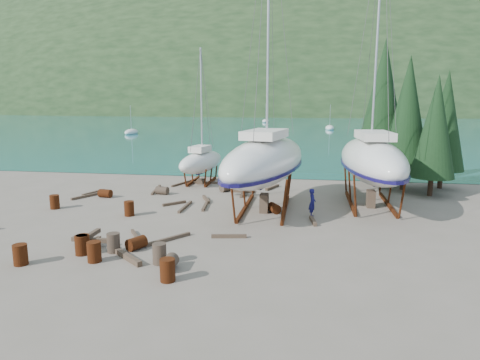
# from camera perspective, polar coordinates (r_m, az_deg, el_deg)

# --- Properties ---
(ground) EXTENTS (600.00, 600.00, 0.00)m
(ground) POSITION_cam_1_polar(r_m,az_deg,el_deg) (23.31, -4.51, -6.26)
(ground) COLOR #6B6255
(ground) RESTS_ON ground
(bay_water) EXTENTS (700.00, 700.00, 0.00)m
(bay_water) POSITION_cam_1_polar(r_m,az_deg,el_deg) (336.77, 8.38, 9.35)
(bay_water) COLOR #187778
(bay_water) RESTS_ON ground
(far_hill) EXTENTS (800.00, 360.00, 110.00)m
(far_hill) POSITION_cam_1_polar(r_m,az_deg,el_deg) (341.77, 8.39, 9.36)
(far_hill) COLOR black
(far_hill) RESTS_ON ground
(far_house_left) EXTENTS (6.60, 5.60, 5.60)m
(far_house_left) POSITION_cam_1_polar(r_m,az_deg,el_deg) (221.55, -8.09, 9.51)
(far_house_left) COLOR beige
(far_house_left) RESTS_ON ground
(far_house_center) EXTENTS (6.60, 5.60, 5.60)m
(far_house_center) POSITION_cam_1_polar(r_m,az_deg,el_deg) (213.21, 2.38, 9.57)
(far_house_center) COLOR beige
(far_house_center) RESTS_ON ground
(far_house_right) EXTENTS (6.60, 5.60, 5.60)m
(far_house_right) POSITION_cam_1_polar(r_m,az_deg,el_deg) (213.13, 16.03, 9.17)
(far_house_right) COLOR beige
(far_house_right) RESTS_ON ground
(cypress_near_right) EXTENTS (3.60, 3.60, 10.00)m
(cypress_near_right) POSITION_cam_1_polar(r_m,az_deg,el_deg) (34.43, 21.41, 8.29)
(cypress_near_right) COLOR black
(cypress_near_right) RESTS_ON ground
(cypress_mid_right) EXTENTS (3.06, 3.06, 8.50)m
(cypress_mid_right) POSITION_cam_1_polar(r_m,az_deg,el_deg) (32.87, 24.59, 6.46)
(cypress_mid_right) COLOR black
(cypress_mid_right) RESTS_ON ground
(cypress_back_left) EXTENTS (4.14, 4.14, 11.50)m
(cypress_back_left) POSITION_cam_1_polar(r_m,az_deg,el_deg) (36.11, 18.48, 9.93)
(cypress_back_left) COLOR black
(cypress_back_left) RESTS_ON ground
(cypress_far_right) EXTENTS (3.24, 3.24, 9.00)m
(cypress_far_right) POSITION_cam_1_polar(r_m,az_deg,el_deg) (36.15, 25.70, 7.13)
(cypress_far_right) COLOR black
(cypress_far_right) RESTS_ON ground
(moored_boat_left) EXTENTS (2.00, 5.00, 6.05)m
(moored_boat_left) POSITION_cam_1_polar(r_m,az_deg,el_deg) (89.21, -14.27, 6.19)
(moored_boat_left) COLOR silver
(moored_boat_left) RESTS_ON ground
(moored_boat_mid) EXTENTS (2.00, 5.00, 6.05)m
(moored_boat_mid) POSITION_cam_1_polar(r_m,az_deg,el_deg) (101.97, 11.86, 6.80)
(moored_boat_mid) COLOR silver
(moored_boat_mid) RESTS_ON ground
(moored_boat_far) EXTENTS (2.00, 5.00, 6.05)m
(moored_boat_far) POSITION_cam_1_polar(r_m,az_deg,el_deg) (132.49, 3.42, 7.83)
(moored_boat_far) COLOR silver
(moored_boat_far) RESTS_ON ground
(large_sailboat_near) EXTENTS (5.88, 12.77, 19.39)m
(large_sailboat_near) POSITION_cam_1_polar(r_m,az_deg,el_deg) (26.24, 3.43, 2.63)
(large_sailboat_near) COLOR silver
(large_sailboat_near) RESTS_ON ground
(large_sailboat_far) EXTENTS (4.28, 11.87, 18.41)m
(large_sailboat_far) POSITION_cam_1_polar(r_m,az_deg,el_deg) (28.69, 17.15, 2.63)
(large_sailboat_far) COLOR silver
(large_sailboat_far) RESTS_ON ground
(small_sailboat_shore) EXTENTS (3.39, 7.06, 10.85)m
(small_sailboat_shore) POSITION_cam_1_polar(r_m,az_deg,el_deg) (35.27, -5.19, 2.48)
(small_sailboat_shore) COLOR silver
(small_sailboat_shore) RESTS_ON ground
(worker) EXTENTS (0.41, 0.62, 1.68)m
(worker) POSITION_cam_1_polar(r_m,az_deg,el_deg) (25.34, 9.61, -3.03)
(worker) COLOR #12114E
(worker) RESTS_ON ground
(drum_0) EXTENTS (0.58, 0.58, 0.88)m
(drum_0) POSITION_cam_1_polar(r_m,az_deg,el_deg) (20.18, -27.24, -8.84)
(drum_0) COLOR #57290F
(drum_0) RESTS_ON ground
(drum_1) EXTENTS (0.62, 0.90, 0.58)m
(drum_1) POSITION_cam_1_polar(r_m,az_deg,el_deg) (17.78, -9.38, -10.84)
(drum_1) COLOR #2D2823
(drum_1) RESTS_ON ground
(drum_2) EXTENTS (0.95, 0.69, 0.58)m
(drum_2) POSITION_cam_1_polar(r_m,az_deg,el_deg) (31.54, -17.53, -1.71)
(drum_2) COLOR #57290F
(drum_2) RESTS_ON ground
(drum_3) EXTENTS (0.58, 0.58, 0.88)m
(drum_3) POSITION_cam_1_polar(r_m,az_deg,el_deg) (19.32, -18.87, -9.05)
(drum_3) COLOR #57290F
(drum_3) RESTS_ON ground
(drum_4) EXTENTS (0.96, 0.72, 0.58)m
(drum_4) POSITION_cam_1_polar(r_m,az_deg,el_deg) (32.99, 0.23, -0.69)
(drum_4) COLOR #57290F
(drum_4) RESTS_ON ground
(drum_6) EXTENTS (0.93, 1.05, 0.58)m
(drum_6) POSITION_cam_1_polar(r_m,az_deg,el_deg) (26.10, 4.58, -3.76)
(drum_6) COLOR #57290F
(drum_6) RESTS_ON ground
(drum_7) EXTENTS (0.58, 0.58, 0.88)m
(drum_7) POSITION_cam_1_polar(r_m,az_deg,el_deg) (16.69, -9.64, -11.76)
(drum_7) COLOR #57290F
(drum_7) RESTS_ON ground
(drum_8) EXTENTS (0.58, 0.58, 0.88)m
(drum_8) POSITION_cam_1_polar(r_m,az_deg,el_deg) (29.38, -23.48, -2.69)
(drum_8) COLOR #57290F
(drum_8) RESTS_ON ground
(drum_9) EXTENTS (0.96, 0.70, 0.58)m
(drum_9) POSITION_cam_1_polar(r_m,az_deg,el_deg) (31.56, -10.34, -1.38)
(drum_9) COLOR #2D2823
(drum_9) RESTS_ON ground
(drum_10) EXTENTS (0.58, 0.58, 0.88)m
(drum_10) POSITION_cam_1_polar(r_m,az_deg,el_deg) (20.36, -20.36, -8.14)
(drum_10) COLOR #57290F
(drum_10) RESTS_ON ground
(drum_11) EXTENTS (0.98, 1.05, 0.58)m
(drum_11) POSITION_cam_1_polar(r_m,az_deg,el_deg) (32.05, -1.91, -1.03)
(drum_11) COLOR #2D2823
(drum_11) RESTS_ON ground
(drum_12) EXTENTS (0.93, 1.05, 0.58)m
(drum_12) POSITION_cam_1_polar(r_m,az_deg,el_deg) (20.38, -13.64, -8.19)
(drum_12) COLOR #57290F
(drum_12) RESTS_ON ground
(drum_13) EXTENTS (0.58, 0.58, 0.88)m
(drum_13) POSITION_cam_1_polar(r_m,az_deg,el_deg) (20.42, -20.18, -8.07)
(drum_13) COLOR #57290F
(drum_13) RESTS_ON ground
(drum_14) EXTENTS (0.58, 0.58, 0.88)m
(drum_14) POSITION_cam_1_polar(r_m,az_deg,el_deg) (26.16, -14.56, -3.70)
(drum_14) COLOR #57290F
(drum_14) RESTS_ON ground
(drum_16) EXTENTS (0.58, 0.58, 0.88)m
(drum_16) POSITION_cam_1_polar(r_m,az_deg,el_deg) (20.24, -16.52, -8.02)
(drum_16) COLOR #2D2823
(drum_16) RESTS_ON ground
(drum_17) EXTENTS (0.58, 0.58, 0.88)m
(drum_17) POSITION_cam_1_polar(r_m,az_deg,el_deg) (18.41, -10.69, -9.63)
(drum_17) COLOR #2D2823
(drum_17) RESTS_ON ground
(timber_0) EXTENTS (1.06, 2.77, 0.14)m
(timber_0) POSITION_cam_1_polar(r_m,az_deg,el_deg) (35.20, -7.71, -0.43)
(timber_0) COLOR brown
(timber_0) RESTS_ON ground
(timber_1) EXTENTS (0.43, 1.62, 0.19)m
(timber_1) POSITION_cam_1_polar(r_m,az_deg,el_deg) (24.38, 9.71, -5.39)
(timber_1) COLOR brown
(timber_1) RESTS_ON ground
(timber_2) EXTENTS (0.80, 2.06, 0.19)m
(timber_2) POSITION_cam_1_polar(r_m,az_deg,el_deg) (33.03, -18.95, -1.61)
(timber_2) COLOR brown
(timber_2) RESTS_ON ground
(timber_3) EXTENTS (1.48, 2.16, 0.15)m
(timber_3) POSITION_cam_1_polar(r_m,az_deg,el_deg) (21.93, -13.61, -7.43)
(timber_3) COLOR brown
(timber_3) RESTS_ON ground
(timber_4) EXTENTS (1.30, 1.34, 0.17)m
(timber_4) POSITION_cam_1_polar(r_m,az_deg,el_deg) (28.40, -8.75, -3.09)
(timber_4) COLOR brown
(timber_4) RESTS_ON ground
(timber_5) EXTENTS (1.69, 2.22, 0.16)m
(timber_5) POSITION_cam_1_polar(r_m,az_deg,el_deg) (21.30, -9.57, -7.79)
(timber_5) COLOR brown
(timber_5) RESTS_ON ground
(timber_6) EXTENTS (0.93, 1.89, 0.19)m
(timber_6) POSITION_cam_1_polar(r_m,az_deg,el_deg) (33.19, 4.34, -0.99)
(timber_6) COLOR brown
(timber_6) RESTS_ON ground
(timber_7) EXTENTS (1.76, 0.47, 0.17)m
(timber_7) POSITION_cam_1_polar(r_m,az_deg,el_deg) (21.45, -1.47, -7.49)
(timber_7) COLOR brown
(timber_7) RESTS_ON ground
(timber_8) EXTENTS (0.94, 1.84, 0.19)m
(timber_8) POSITION_cam_1_polar(r_m,az_deg,el_deg) (29.30, -4.55, -2.56)
(timber_8) COLOR brown
(timber_8) RESTS_ON ground
(timber_9) EXTENTS (2.69, 0.26, 0.15)m
(timber_9) POSITION_cam_1_polar(r_m,az_deg,el_deg) (35.25, -4.48, -0.34)
(timber_9) COLOR brown
(timber_9) RESTS_ON ground
(timber_10) EXTENTS (0.49, 2.93, 0.16)m
(timber_10) POSITION_cam_1_polar(r_m,az_deg,el_deg) (27.81, -4.60, -3.30)
(timber_10) COLOR brown
(timber_10) RESTS_ON ground
(timber_11) EXTENTS (0.16, 2.79, 0.15)m
(timber_11) POSITION_cam_1_polar(r_m,az_deg,el_deg) (27.44, -7.33, -3.56)
(timber_11) COLOR brown
(timber_11) RESTS_ON ground
(timber_15) EXTENTS (0.68, 3.22, 0.15)m
(timber_15) POSITION_cam_1_polar(r_m,az_deg,el_deg) (33.00, -11.13, -1.27)
(timber_15) COLOR brown
(timber_15) RESTS_ON ground
(timber_16) EXTENTS (2.03, 1.76, 0.23)m
(timber_16) POSITION_cam_1_polar(r_m,az_deg,el_deg) (19.37, -14.92, -9.80)
(timber_16) COLOR brown
(timber_16) RESTS_ON ground
(timber_17) EXTENTS (1.20, 2.32, 0.16)m
(timber_17) POSITION_cam_1_polar(r_m,az_deg,el_deg) (32.11, -19.77, -2.01)
(timber_17) COLOR brown
(timber_17) RESTS_ON ground
(timber_pile_fore) EXTENTS (1.80, 1.80, 0.60)m
(timber_pile_fore) POSITION_cam_1_polar(r_m,az_deg,el_deg) (21.43, -19.38, -7.53)
(timber_pile_fore) COLOR brown
(timber_pile_fore) RESTS_ON ground
(timber_pile_aft) EXTENTS (1.80, 1.80, 0.60)m
(timber_pile_aft) POSITION_cam_1_polar(r_m,az_deg,el_deg) (30.76, 0.39, -1.50)
(timber_pile_aft) COLOR brown
(timber_pile_aft) RESTS_ON ground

